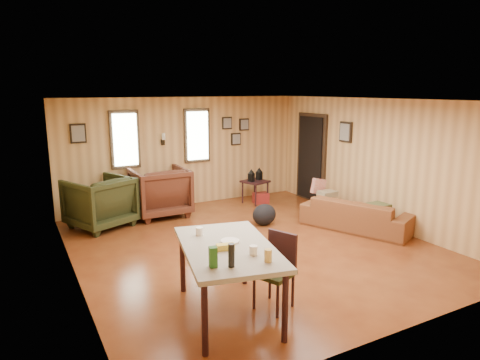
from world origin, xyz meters
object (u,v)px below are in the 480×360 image
object	(u,v)px
recliner_green	(100,200)
recliner_brown	(160,189)
end_table	(128,201)
side_table	(255,179)
dining_table	(228,252)
sofa	(357,209)

from	to	relation	value
recliner_green	recliner_brown	bearing A→B (deg)	164.98
recliner_green	end_table	world-z (taller)	recliner_green
side_table	end_table	bearing A→B (deg)	177.84
recliner_brown	end_table	world-z (taller)	recliner_brown
end_table	dining_table	bearing A→B (deg)	-88.84
sofa	recliner_green	world-z (taller)	recliner_green
side_table	recliner_green	bearing A→B (deg)	-178.25
recliner_green	side_table	size ratio (longest dim) A/B	1.31
recliner_brown	recliner_green	distance (m)	1.25
recliner_brown	end_table	bearing A→B (deg)	-1.88
sofa	recliner_green	xyz separation A→B (m)	(-4.16, 2.41, 0.14)
sofa	dining_table	size ratio (longest dim) A/B	1.09
dining_table	side_table	bearing A→B (deg)	68.35
side_table	dining_table	world-z (taller)	dining_table
recliner_brown	side_table	xyz separation A→B (m)	(2.21, -0.09, 0.00)
recliner_green	dining_table	distance (m)	4.09
recliner_green	end_table	bearing A→B (deg)	176.31
recliner_brown	end_table	distance (m)	0.67
dining_table	recliner_brown	bearing A→B (deg)	94.65
recliner_green	side_table	world-z (taller)	recliner_green
recliner_brown	dining_table	size ratio (longest dim) A/B	0.61
recliner_brown	side_table	world-z (taller)	recliner_brown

